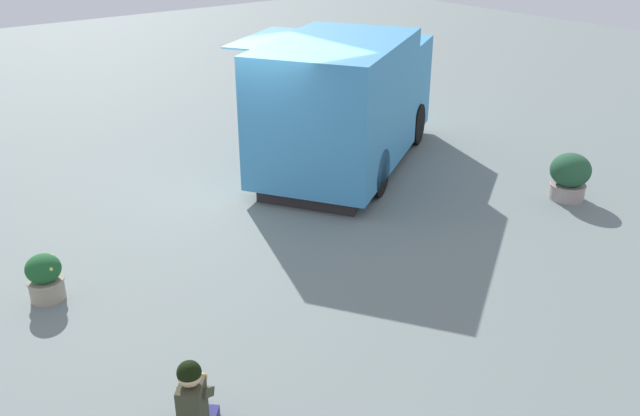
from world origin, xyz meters
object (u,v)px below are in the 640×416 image
at_px(person_customer, 194,408).
at_px(planter_flowering_far, 45,277).
at_px(food_truck, 347,104).
at_px(planter_flowering_near, 570,176).

bearing_deg(person_customer, planter_flowering_far, 5.00).
height_order(food_truck, planter_flowering_far, food_truck).
bearing_deg(planter_flowering_far, planter_flowering_near, -105.42).
distance_m(person_customer, planter_flowering_near, 7.83).
relative_size(planter_flowering_near, planter_flowering_far, 1.29).
bearing_deg(planter_flowering_near, person_customer, 98.54).
relative_size(food_truck, person_customer, 5.85).
xyz_separation_m(person_customer, planter_flowering_far, (3.38, 0.30, -0.05)).
distance_m(food_truck, planter_flowering_far, 6.36).
height_order(person_customer, planter_flowering_near, person_customer).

